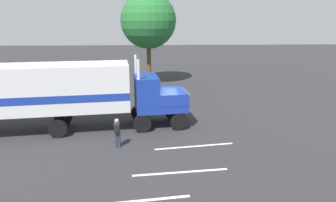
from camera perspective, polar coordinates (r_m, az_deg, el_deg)
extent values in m
plane|color=#2D2D30|center=(19.96, -1.91, -4.55)|extent=(120.00, 120.00, 0.00)
cube|color=silver|center=(16.85, 4.97, -8.48)|extent=(4.38, 0.79, 0.01)
cube|color=silver|center=(14.21, 2.38, -13.24)|extent=(4.39, 0.59, 0.01)
cube|color=silver|center=(12.32, -6.41, -18.24)|extent=(4.39, 0.71, 0.01)
cube|color=#193399|center=(19.63, 0.60, 0.31)|extent=(2.10, 2.71, 1.20)
cube|color=#193399|center=(19.28, -4.07, 1.53)|extent=(1.71, 2.66, 2.20)
cube|color=silver|center=(19.81, 3.28, 0.43)|extent=(0.35, 2.09, 1.08)
cube|color=#193399|center=(19.61, 0.60, 0.48)|extent=(2.11, 2.75, 0.36)
cylinder|color=silver|center=(20.17, -6.00, 3.85)|extent=(0.18, 0.18, 3.40)
cylinder|color=silver|center=(18.03, -5.48, 2.48)|extent=(0.18, 0.18, 3.40)
cube|color=silver|center=(19.57, -22.94, 2.20)|extent=(10.75, 3.92, 2.80)
cube|color=#193399|center=(19.67, -22.81, 1.01)|extent=(10.75, 3.96, 0.44)
cylinder|color=silver|center=(20.90, -3.24, -0.91)|extent=(1.37, 0.80, 0.64)
cylinder|color=black|center=(21.04, 0.85, -1.91)|extent=(1.13, 0.44, 1.10)
cylinder|color=black|center=(18.99, 2.10, -3.85)|extent=(1.13, 0.44, 1.10)
cylinder|color=black|center=(20.75, -5.41, -2.23)|extent=(1.13, 0.44, 1.10)
cylinder|color=black|center=(18.67, -4.85, -4.25)|extent=(1.13, 0.44, 1.10)
cylinder|color=black|center=(20.98, -19.02, -2.83)|extent=(1.13, 0.44, 1.10)
cylinder|color=black|center=(18.93, -19.99, -4.88)|extent=(1.13, 0.44, 1.10)
cylinder|color=#2D3347|center=(16.79, -9.70, -7.24)|extent=(0.18, 0.18, 0.82)
cylinder|color=#2D3347|center=(16.78, -9.19, -7.24)|extent=(0.18, 0.18, 0.82)
cylinder|color=#333338|center=(16.53, -9.55, -4.99)|extent=(0.34, 0.34, 0.58)
sphere|color=tan|center=(16.39, -9.62, -3.67)|extent=(0.23, 0.23, 0.23)
cube|color=black|center=(16.33, -9.63, -5.14)|extent=(0.26, 0.16, 0.36)
cube|color=#234C8C|center=(32.39, -24.36, 3.10)|extent=(4.75, 3.31, 0.70)
cube|color=#1E232D|center=(32.28, -24.84, 4.14)|extent=(2.57, 2.32, 0.55)
cylinder|color=black|center=(33.25, -21.74, 3.05)|extent=(0.68, 0.44, 0.64)
cylinder|color=black|center=(31.72, -21.57, 2.51)|extent=(0.68, 0.44, 0.64)
cylinder|color=black|center=(33.26, -26.89, 2.47)|extent=(0.68, 0.44, 0.64)
cylinder|color=black|center=(31.73, -26.96, 1.91)|extent=(0.68, 0.44, 0.64)
cylinder|color=brown|center=(32.08, -3.59, 7.24)|extent=(0.44, 0.44, 4.54)
sphere|color=#266F32|center=(31.76, -3.72, 14.85)|extent=(5.65, 5.65, 5.65)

